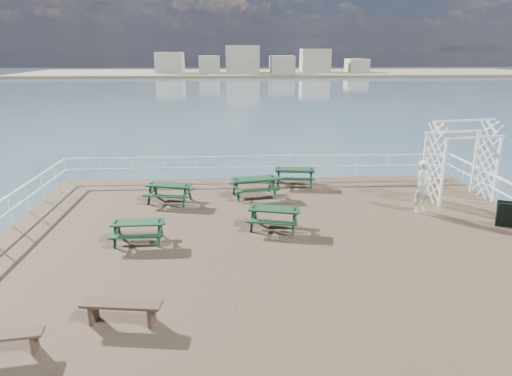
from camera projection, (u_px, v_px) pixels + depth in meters
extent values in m
cube|color=brown|center=(275.00, 241.00, 14.66)|extent=(18.00, 14.00, 0.30)
plane|color=#3C5765|center=(244.00, 118.00, 53.40)|extent=(300.00, 300.00, 0.00)
cube|color=tan|center=(283.00, 73.00, 144.76)|extent=(160.00, 40.00, 0.80)
cube|color=beige|center=(170.00, 62.00, 139.16)|extent=(8.00, 8.00, 6.00)
cube|color=beige|center=(210.00, 64.00, 139.90)|extent=(6.00, 8.00, 5.00)
cube|color=beige|center=(242.00, 59.00, 139.96)|extent=(10.00, 8.00, 8.00)
cube|color=beige|center=(281.00, 64.00, 140.99)|extent=(7.00, 8.00, 5.00)
cube|color=beige|center=(316.00, 61.00, 141.25)|extent=(9.00, 8.00, 7.00)
cube|color=beige|center=(357.00, 65.00, 142.33)|extent=(6.00, 8.00, 4.00)
cylinder|color=brown|center=(92.00, 219.00, 19.89)|extent=(0.36, 0.36, 2.10)
cylinder|color=brown|center=(428.00, 213.00, 20.64)|extent=(0.36, 0.36, 2.10)
cube|color=white|center=(262.00, 157.00, 20.85)|extent=(17.70, 0.07, 0.07)
cube|color=white|center=(262.00, 167.00, 21.00)|extent=(17.70, 0.05, 0.05)
cylinder|color=white|center=(66.00, 170.00, 20.56)|extent=(0.05, 0.05, 1.10)
cube|color=#153920|center=(169.00, 185.00, 17.73)|extent=(1.80, 1.03, 0.06)
cube|color=#153920|center=(175.00, 188.00, 18.34)|extent=(1.70, 0.61, 0.05)
cube|color=#153920|center=(164.00, 196.00, 17.28)|extent=(1.70, 0.61, 0.05)
cube|color=#153920|center=(152.00, 191.00, 17.93)|extent=(0.38, 1.35, 0.06)
cube|color=#153920|center=(187.00, 193.00, 17.69)|extent=(0.38, 1.35, 0.06)
cube|color=#153920|center=(155.00, 190.00, 18.21)|extent=(0.18, 0.49, 0.82)
cube|color=#153920|center=(150.00, 194.00, 17.68)|extent=(0.18, 0.49, 0.82)
cube|color=#153920|center=(189.00, 192.00, 17.97)|extent=(0.18, 0.49, 0.82)
cube|color=#153920|center=(185.00, 196.00, 17.44)|extent=(0.18, 0.49, 0.82)
cube|color=#153920|center=(170.00, 196.00, 17.86)|extent=(1.48, 0.41, 0.06)
cube|color=#153920|center=(295.00, 169.00, 20.02)|extent=(1.80, 0.91, 0.06)
cube|color=#153920|center=(295.00, 172.00, 20.64)|extent=(1.73, 0.49, 0.05)
cube|color=#153920|center=(295.00, 179.00, 19.56)|extent=(1.73, 0.49, 0.05)
cube|color=#153920|center=(279.00, 175.00, 20.17)|extent=(0.28, 1.38, 0.06)
cube|color=#153920|center=(311.00, 176.00, 20.04)|extent=(0.28, 1.38, 0.06)
cube|color=#153920|center=(279.00, 175.00, 20.46)|extent=(0.15, 0.50, 0.84)
cube|color=#153920|center=(278.00, 178.00, 19.91)|extent=(0.15, 0.50, 0.84)
cube|color=#153920|center=(311.00, 175.00, 20.33)|extent=(0.15, 0.50, 0.84)
cube|color=#153920|center=(311.00, 179.00, 19.78)|extent=(0.15, 0.50, 0.84)
cube|color=#153920|center=(295.00, 179.00, 20.16)|extent=(1.52, 0.30, 0.06)
cube|color=#153920|center=(254.00, 179.00, 18.37)|extent=(1.92, 1.04, 0.06)
cube|color=#153920|center=(251.00, 182.00, 19.02)|extent=(1.83, 0.60, 0.05)
cube|color=#153920|center=(258.00, 190.00, 17.90)|extent=(1.83, 0.60, 0.05)
cube|color=#153920|center=(236.00, 188.00, 18.29)|extent=(0.36, 1.45, 0.06)
cube|color=#153920|center=(272.00, 185.00, 18.64)|extent=(0.36, 1.45, 0.06)
cube|color=#153920|center=(234.00, 187.00, 18.58)|extent=(0.18, 0.53, 0.88)
cube|color=#153920|center=(237.00, 191.00, 18.02)|extent=(0.18, 0.53, 0.88)
cube|color=#153920|center=(270.00, 184.00, 18.93)|extent=(0.18, 0.53, 0.88)
cube|color=#153920|center=(274.00, 188.00, 18.37)|extent=(0.18, 0.53, 0.88)
cube|color=#153920|center=(254.00, 191.00, 18.52)|extent=(1.60, 0.39, 0.06)
cube|color=#153920|center=(138.00, 222.00, 14.04)|extent=(1.59, 0.65, 0.05)
cube|color=#153920|center=(141.00, 224.00, 14.61)|extent=(1.59, 0.26, 0.04)
cube|color=#153920|center=(135.00, 237.00, 13.61)|extent=(1.59, 0.26, 0.04)
cube|color=#153920|center=(117.00, 231.00, 14.07)|extent=(0.10, 1.27, 0.05)
cube|color=#153920|center=(160.00, 230.00, 14.16)|extent=(0.10, 1.27, 0.05)
cube|color=#153920|center=(119.00, 229.00, 14.33)|extent=(0.08, 0.46, 0.77)
cube|color=#153920|center=(115.00, 236.00, 13.83)|extent=(0.08, 0.46, 0.77)
cube|color=#153920|center=(161.00, 228.00, 14.43)|extent=(0.08, 0.46, 0.77)
cube|color=#153920|center=(159.00, 235.00, 13.93)|extent=(0.08, 0.46, 0.77)
cube|color=#153920|center=(139.00, 235.00, 14.16)|extent=(1.41, 0.10, 0.05)
cube|color=#153920|center=(274.00, 209.00, 15.10)|extent=(1.76, 1.01, 0.06)
cube|color=#153920|center=(276.00, 211.00, 15.70)|extent=(1.66, 0.61, 0.05)
cube|color=#153920|center=(272.00, 223.00, 14.66)|extent=(1.66, 0.61, 0.05)
cube|color=#153920|center=(254.00, 216.00, 15.31)|extent=(0.38, 1.31, 0.06)
cube|color=#153920|center=(295.00, 219.00, 15.07)|extent=(0.38, 1.31, 0.06)
cube|color=#153920|center=(255.00, 214.00, 15.58)|extent=(0.18, 0.48, 0.81)
cube|color=#153920|center=(252.00, 220.00, 15.06)|extent=(0.18, 0.48, 0.81)
cube|color=#153920|center=(295.00, 217.00, 15.34)|extent=(0.18, 0.48, 0.81)
cube|color=#153920|center=(294.00, 223.00, 14.82)|extent=(0.18, 0.48, 0.81)
cube|color=#153920|center=(274.00, 222.00, 15.24)|extent=(1.45, 0.41, 0.06)
cube|color=brown|center=(122.00, 304.00, 9.89)|extent=(1.78, 0.63, 0.07)
cube|color=brown|center=(94.00, 313.00, 10.01)|extent=(0.13, 0.38, 0.44)
cube|color=brown|center=(152.00, 315.00, 9.91)|extent=(0.13, 0.38, 0.44)
cube|color=brown|center=(1.00, 336.00, 8.88)|extent=(1.58, 0.58, 0.06)
cube|color=brown|center=(34.00, 342.00, 9.05)|extent=(0.12, 0.34, 0.39)
cube|color=white|center=(443.00, 174.00, 17.10)|extent=(0.11, 0.11, 2.56)
cube|color=white|center=(424.00, 166.00, 18.29)|extent=(0.11, 0.11, 2.56)
cube|color=white|center=(497.00, 170.00, 17.59)|extent=(0.11, 0.11, 2.56)
cube|color=white|center=(475.00, 162.00, 18.79)|extent=(0.11, 0.11, 2.56)
cube|color=white|center=(475.00, 138.00, 16.96)|extent=(2.54, 0.52, 0.09)
cube|color=white|center=(454.00, 132.00, 18.15)|extent=(2.54, 0.52, 0.09)
cube|color=white|center=(466.00, 120.00, 17.40)|extent=(2.54, 0.51, 0.07)
cube|color=black|center=(506.00, 216.00, 15.22)|extent=(0.59, 0.42, 0.90)
cube|color=black|center=(505.00, 214.00, 15.38)|extent=(0.59, 0.42, 0.90)
imported|color=white|center=(423.00, 187.00, 16.58)|extent=(0.83, 0.70, 1.93)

